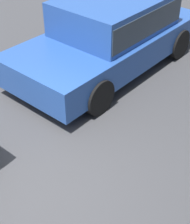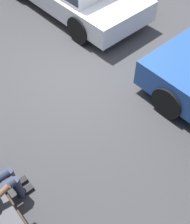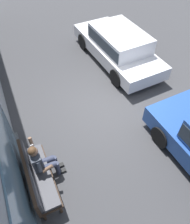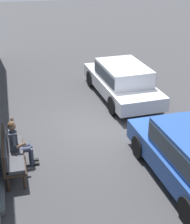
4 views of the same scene
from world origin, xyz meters
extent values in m
plane|color=#38383A|center=(0.00, 0.00, 0.00)|extent=(60.00, 60.00, 0.00)
cylinder|color=#2D3347|center=(-1.55, 2.36, 0.26)|extent=(0.12, 0.12, 0.52)
cube|color=black|center=(-1.55, 2.28, 0.04)|extent=(0.10, 0.24, 0.07)
cylinder|color=#2D3347|center=(-1.73, 2.57, 0.52)|extent=(0.15, 0.42, 0.15)
cylinder|color=#2D3347|center=(-1.73, 2.36, 0.26)|extent=(0.12, 0.12, 0.52)
cube|color=black|center=(-1.73, 2.28, 0.04)|extent=(0.10, 0.24, 0.07)
cylinder|color=brown|center=(-1.93, 2.60, 0.79)|extent=(0.08, 0.27, 0.17)
cylinder|color=black|center=(-2.05, -0.62, 0.32)|extent=(0.66, 0.20, 0.65)
cylinder|color=black|center=(0.78, -0.72, 0.34)|extent=(0.69, 0.21, 0.68)
cylinder|color=black|center=(0.86, -2.43, 0.34)|extent=(0.69, 0.21, 0.68)
camera|label=1|loc=(1.51, 2.60, 3.60)|focal=55.00mm
camera|label=2|loc=(-3.83, 2.60, 4.24)|focal=45.00mm
camera|label=3|loc=(-4.58, 2.60, 5.43)|focal=35.00mm
camera|label=4|loc=(-9.76, 2.60, 5.43)|focal=55.00mm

